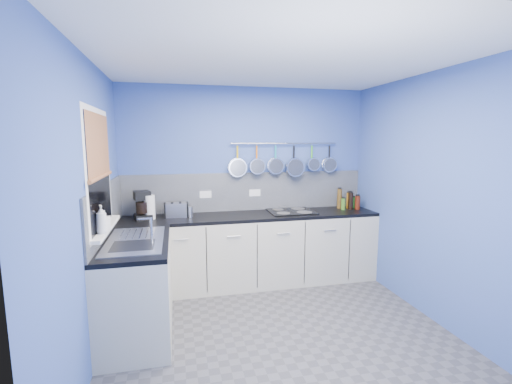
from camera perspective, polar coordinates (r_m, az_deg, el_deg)
name	(u,v)px	position (r m, az deg, el deg)	size (l,w,h in m)	color
floor	(278,332)	(3.64, 3.67, -21.76)	(3.20, 3.00, 0.02)	#47474C
ceiling	(281,59)	(3.23, 4.11, 20.72)	(3.20, 3.00, 0.02)	white
wall_back	(247,184)	(4.65, -1.50, 1.34)	(3.20, 0.02, 2.50)	#3A54A0
wall_front	(368,256)	(1.85, 17.69, -9.87)	(3.20, 0.02, 2.50)	#3A54A0
wall_left	(89,211)	(3.15, -25.48, -2.85)	(0.02, 3.00, 2.50)	#3A54A0
wall_right	(432,197)	(3.98, 26.69, -0.75)	(0.02, 3.00, 2.50)	#3A54A0
backsplash_back	(247,191)	(4.65, -1.44, 0.09)	(3.20, 0.02, 0.50)	gray
backsplash_left	(106,209)	(3.74, -23.09, -2.61)	(0.02, 1.80, 0.50)	gray
cabinet_run_back	(252,251)	(4.53, -0.67, -9.47)	(3.20, 0.60, 0.86)	beige
worktop_back	(252,216)	(4.42, -0.68, -3.91)	(3.20, 0.60, 0.04)	black
cabinet_run_left	(138,289)	(3.62, -18.63, -14.66)	(0.60, 1.20, 0.86)	beige
worktop_left	(135,243)	(3.47, -18.97, -7.79)	(0.60, 1.20, 0.04)	black
window_frame	(99,171)	(3.39, -24.14, 3.10)	(0.01, 1.00, 1.10)	white
window_glass	(99,171)	(3.39, -24.05, 3.11)	(0.01, 0.90, 1.00)	black
bamboo_blind	(99,145)	(3.38, -24.15, 6.91)	(0.01, 0.90, 0.55)	#925D37
window_sill	(106,228)	(3.47, -23.22, -5.38)	(0.10, 0.98, 0.03)	white
sink_unit	(135,240)	(3.46, -18.99, -7.41)	(0.50, 0.95, 0.01)	silver
mixer_tap	(151,231)	(3.24, -16.60, -6.05)	(0.12, 0.08, 0.26)	silver
socket_left	(206,195)	(4.56, -8.19, -0.41)	(0.15, 0.01, 0.09)	white
socket_right	(255,193)	(4.66, -0.20, -0.14)	(0.15, 0.01, 0.09)	white
pot_rail	(285,143)	(4.69, 4.69, 7.86)	(0.02, 0.02, 1.45)	silver
soap_bottle_a	(101,219)	(3.19, -23.80, -4.08)	(0.09, 0.09, 0.24)	white
soap_bottle_b	(104,220)	(3.31, -23.40, -4.23)	(0.08, 0.08, 0.17)	white
paper_towel	(150,207)	(4.31, -16.88, -2.37)	(0.13, 0.13, 0.28)	white
coffee_maker	(142,205)	(4.32, -17.95, -2.07)	(0.19, 0.21, 0.33)	black
toaster	(176,210)	(4.37, -12.80, -2.85)	(0.27, 0.15, 0.17)	silver
canister	(189,212)	(4.36, -10.75, -3.13)	(0.08, 0.08, 0.12)	silver
hob	(291,211)	(4.60, 5.69, -3.13)	(0.58, 0.51, 0.01)	black
pan_0	(238,160)	(4.53, -3.01, 5.16)	(0.24, 0.06, 0.43)	silver
pan_1	(257,159)	(4.58, 0.13, 5.39)	(0.21, 0.08, 0.40)	silver
pan_2	(276,159)	(4.65, 3.19, 5.40)	(0.21, 0.07, 0.40)	silver
pan_3	(294,160)	(4.72, 6.17, 5.20)	(0.25, 0.11, 0.44)	silver
pan_4	(312,157)	(4.81, 9.05, 5.64)	(0.17, 0.12, 0.36)	silver
pan_5	(329,158)	(4.91, 11.80, 5.46)	(0.20, 0.07, 0.39)	silver
condiment_0	(353,202)	(5.03, 15.41, -1.62)	(0.07, 0.07, 0.15)	#265919
condiment_1	(348,201)	(4.96, 14.73, -1.35)	(0.05, 0.05, 0.21)	#8C5914
condiment_2	(339,199)	(4.92, 13.38, -1.06)	(0.06, 0.06, 0.27)	brown
condiment_3	(358,203)	(4.92, 16.15, -1.66)	(0.07, 0.07, 0.18)	#4C190C
condiment_4	(350,201)	(4.89, 15.08, -1.40)	(0.07, 0.07, 0.23)	black
condiment_5	(343,204)	(4.83, 13.97, -1.92)	(0.06, 0.06, 0.15)	#3F721E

